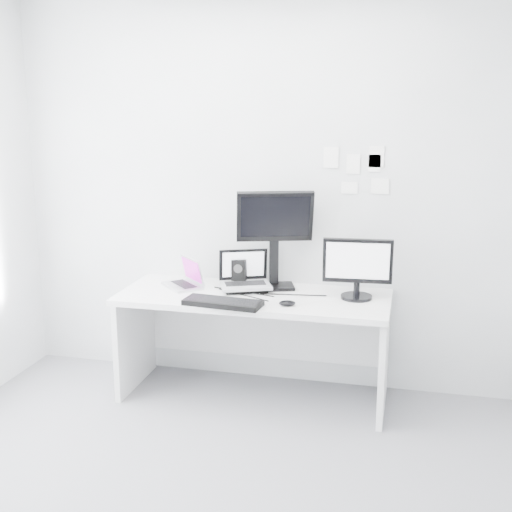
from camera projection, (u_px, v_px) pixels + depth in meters
name	position (u px, v px, depth m)	size (l,w,h in m)	color
ground	(197.00, 498.00, 3.39)	(3.60, 3.60, 0.00)	slate
back_wall	(266.00, 195.00, 4.60)	(3.60, 3.60, 0.00)	silver
desk	(254.00, 346.00, 4.49)	(1.80, 0.70, 0.73)	white
macbook	(182.00, 272.00, 4.57)	(0.28, 0.21, 0.21)	#BCBCC1
speaker	(240.00, 272.00, 4.59)	(0.10, 0.10, 0.20)	black
dell_laptop	(245.00, 271.00, 4.47)	(0.33, 0.26, 0.28)	#B3B6BB
rear_monitor	(274.00, 239.00, 4.48)	(0.51, 0.18, 0.70)	black
samsung_monitor	(357.00, 268.00, 4.28)	(0.45, 0.21, 0.41)	black
keyboard	(223.00, 303.00, 4.17)	(0.50, 0.18, 0.03)	black
mouse	(287.00, 303.00, 4.16)	(0.11, 0.07, 0.03)	black
wall_note_0	(331.00, 157.00, 4.43)	(0.10, 0.00, 0.14)	white
wall_note_1	(353.00, 164.00, 4.41)	(0.09, 0.00, 0.13)	white
wall_note_2	(376.00, 157.00, 4.36)	(0.10, 0.00, 0.14)	white
wall_note_3	(349.00, 188.00, 4.45)	(0.11, 0.00, 0.08)	white
wall_note_4	(380.00, 186.00, 4.40)	(0.12, 0.00, 0.10)	white
wall_note_5	(375.00, 163.00, 4.37)	(0.08, 0.00, 0.11)	white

